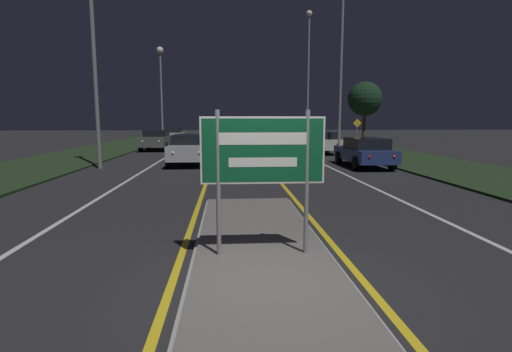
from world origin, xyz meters
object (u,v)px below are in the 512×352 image
car_receding_1 (320,142)px  car_receding_3 (280,131)px  car_approaching_2 (173,135)px  warning_sign (357,131)px  streetlight_right_near (342,35)px  streetlight_left_near (91,3)px  streetlight_left_far (161,75)px  car_receding_2 (260,135)px  car_approaching_0 (191,149)px  highway_sign (263,156)px  streetlight_right_far (308,64)px  car_approaching_1 (156,139)px  car_receding_0 (365,152)px

car_receding_1 → car_receding_3: bearing=88.9°
car_approaching_2 → warning_sign: warning_sign is taller
streetlight_right_near → warning_sign: bearing=57.6°
streetlight_left_near → car_receding_1: size_ratio=2.39×
streetlight_left_far → car_receding_2: (9.10, -0.37, -5.47)m
car_approaching_2 → streetlight_left_far: bearing=-108.0°
car_receding_3 → car_approaching_0: size_ratio=1.07×
car_receding_3 → highway_sign: bearing=-97.7°
streetlight_left_near → streetlight_right_far: bearing=50.8°
car_approaching_1 → warning_sign: (14.22, -1.94, 0.62)m
car_receding_1 → car_receding_2: size_ratio=0.93×
car_approaching_0 → warning_sign: (10.86, 7.76, 0.61)m
car_receding_1 → streetlight_left_far: bearing=135.7°
streetlight_left_far → car_receding_2: bearing=-2.3°
car_receding_0 → car_approaching_2: car_approaching_2 is taller
streetlight_right_near → car_approaching_1: (-11.91, 5.58, -6.32)m
streetlight_right_near → car_receding_3: 27.29m
streetlight_left_near → car_receding_0: bearing=-0.9°
highway_sign → streetlight_right_far: (6.23, 27.82, 5.18)m
streetlight_right_far → car_approaching_1: 14.13m
streetlight_right_near → warning_sign: (2.31, 3.64, -5.69)m
highway_sign → car_approaching_0: bearing=99.9°
car_receding_0 → car_receding_1: 7.67m
car_receding_2 → streetlight_right_near: bearing=-74.8°
streetlight_right_far → car_approaching_0: size_ratio=2.71×
streetlight_left_near → streetlight_right_near: (12.54, 5.38, -0.07)m
streetlight_left_far → car_receding_1: streetlight_left_far is taller
car_receding_3 → car_approaching_0: (-8.38, -30.67, 0.02)m
car_approaching_2 → streetlight_left_near: bearing=-91.1°
streetlight_right_far → car_approaching_1: streetlight_right_far is taller
highway_sign → streetlight_right_far: 28.98m
car_receding_2 → car_approaching_1: size_ratio=1.13×
car_receding_1 → car_approaching_0: (-7.92, -6.22, 0.03)m
streetlight_left_far → car_approaching_2: (0.66, 2.03, -5.46)m
streetlight_right_far → car_receding_2: streetlight_right_far is taller
car_approaching_2 → warning_sign: (14.43, -12.34, 0.65)m
car_receding_3 → car_approaching_1: car_approaching_1 is taller
car_receding_0 → car_approaching_0: (-8.24, 1.45, 0.07)m
streetlight_left_far → warning_sign: streetlight_left_far is taller
streetlight_left_near → streetlight_left_far: 19.36m
highway_sign → streetlight_left_near: 14.98m
highway_sign → car_receding_3: bearing=82.3°
car_receding_2 → car_approaching_0: bearing=-105.4°
car_approaching_1 → car_receding_0: bearing=-43.9°
highway_sign → streetlight_right_far: bearing=77.4°
streetlight_left_near → car_receding_2: (8.86, 18.97, -6.42)m
warning_sign → car_approaching_1: bearing=172.2°
car_receding_0 → car_receding_1: car_receding_1 is taller
streetlight_left_far → car_receding_3: (12.60, 12.59, -5.45)m
streetlight_right_far → car_approaching_2: size_ratio=2.49×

